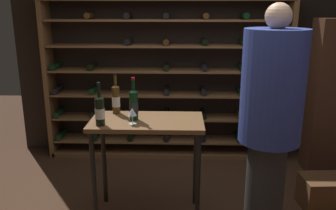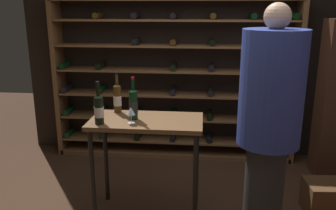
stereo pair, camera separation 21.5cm
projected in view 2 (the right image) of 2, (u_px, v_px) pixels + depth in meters
name	position (u px, v px, depth m)	size (l,w,h in m)	color
back_wall	(194.00, 56.00, 4.69)	(4.53, 0.10, 2.67)	black
wine_rack	(175.00, 81.00, 4.60)	(3.14, 0.32, 2.09)	brown
tasting_table	(147.00, 134.00, 3.27)	(1.03, 0.55, 0.97)	brown
person_host_in_suit	(269.00, 116.00, 2.90)	(0.52, 0.52, 2.00)	#2C2C2C
wine_crate	(330.00, 198.00, 3.46)	(0.48, 0.34, 0.32)	brown
wine_bottle_green_slim	(117.00, 98.00, 3.42)	(0.08, 0.08, 0.39)	#4C3314
wine_bottle_amber_reserve	(133.00, 104.00, 3.21)	(0.08, 0.08, 0.39)	black
wine_bottle_black_capsule	(99.00, 109.00, 3.08)	(0.08, 0.08, 0.38)	black
wine_glass_stemmed_right	(131.00, 112.00, 3.10)	(0.08, 0.08, 0.15)	silver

